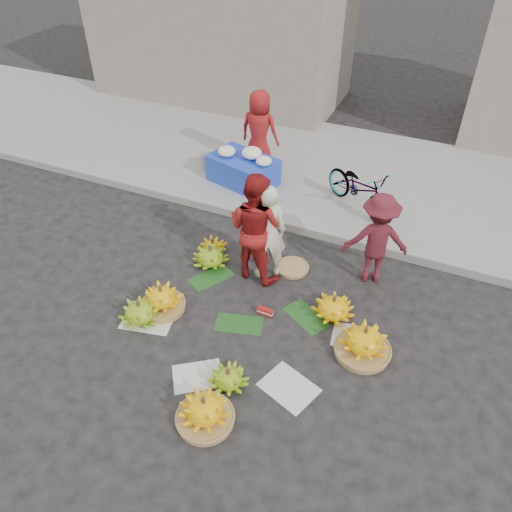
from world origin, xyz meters
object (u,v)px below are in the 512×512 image
at_px(banana_bunch_4, 364,342).
at_px(vendor_cream, 267,233).
at_px(bicycle, 360,188).
at_px(flower_table, 244,168).
at_px(banana_bunch_0, 162,299).

bearing_deg(banana_bunch_4, vendor_cream, 151.98).
distance_m(vendor_cream, bicycle, 2.34).
relative_size(vendor_cream, flower_table, 1.14).
height_order(flower_table, bicycle, bicycle).
xyz_separation_m(banana_bunch_0, bicycle, (1.90, 3.43, 0.35)).
xyz_separation_m(flower_table, bicycle, (2.22, -0.01, 0.12)).
bearing_deg(bicycle, flower_table, 123.33).
distance_m(banana_bunch_0, bicycle, 3.94).
height_order(vendor_cream, flower_table, vendor_cream).
bearing_deg(vendor_cream, banana_bunch_4, 122.26).
xyz_separation_m(banana_bunch_4, vendor_cream, (-1.74, 0.93, 0.58)).
bearing_deg(flower_table, banana_bunch_4, -29.56).
bearing_deg(banana_bunch_0, banana_bunch_4, 7.04).
bearing_deg(bicycle, banana_bunch_4, -130.32).
distance_m(banana_bunch_4, vendor_cream, 2.05).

